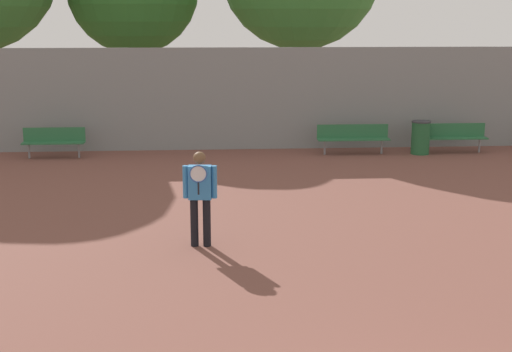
{
  "coord_description": "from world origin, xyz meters",
  "views": [
    {
      "loc": [
        -2.0,
        -5.01,
        4.03
      ],
      "look_at": [
        -1.07,
        8.38,
        0.99
      ],
      "focal_mm": 50.0,
      "sensor_mm": 36.0,
      "label": 1
    }
  ],
  "objects_px": {
    "tennis_player": "(200,193)",
    "bench_by_gate": "(453,135)",
    "trash_bin": "(420,137)",
    "bench_adjacent_court": "(54,139)",
    "bench_courtside_near": "(353,136)"
  },
  "relations": [
    {
      "from": "tennis_player",
      "to": "bench_by_gate",
      "type": "height_order",
      "value": "tennis_player"
    },
    {
      "from": "tennis_player",
      "to": "trash_bin",
      "type": "xyz_separation_m",
      "value": [
        6.45,
        8.25,
        -0.49
      ]
    },
    {
      "from": "bench_adjacent_court",
      "to": "bench_by_gate",
      "type": "height_order",
      "value": "same"
    },
    {
      "from": "bench_courtside_near",
      "to": "bench_adjacent_court",
      "type": "relative_size",
      "value": 1.21
    },
    {
      "from": "bench_courtside_near",
      "to": "bench_by_gate",
      "type": "height_order",
      "value": "same"
    },
    {
      "from": "bench_courtside_near",
      "to": "bench_adjacent_court",
      "type": "bearing_deg",
      "value": -180.0
    },
    {
      "from": "tennis_player",
      "to": "bench_by_gate",
      "type": "xyz_separation_m",
      "value": [
        7.51,
        8.46,
        -0.45
      ]
    },
    {
      "from": "bench_adjacent_court",
      "to": "trash_bin",
      "type": "bearing_deg",
      "value": -1.1
    },
    {
      "from": "bench_adjacent_court",
      "to": "trash_bin",
      "type": "xyz_separation_m",
      "value": [
        10.73,
        -0.21,
        -0.04
      ]
    },
    {
      "from": "tennis_player",
      "to": "trash_bin",
      "type": "bearing_deg",
      "value": 56.62
    },
    {
      "from": "tennis_player",
      "to": "bench_adjacent_court",
      "type": "bearing_deg",
      "value": 121.48
    },
    {
      "from": "bench_by_gate",
      "to": "trash_bin",
      "type": "height_order",
      "value": "trash_bin"
    },
    {
      "from": "bench_courtside_near",
      "to": "bench_adjacent_court",
      "type": "distance_m",
      "value": 8.75
    },
    {
      "from": "tennis_player",
      "to": "bench_courtside_near",
      "type": "height_order",
      "value": "tennis_player"
    },
    {
      "from": "tennis_player",
      "to": "bench_adjacent_court",
      "type": "distance_m",
      "value": 9.49
    }
  ]
}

